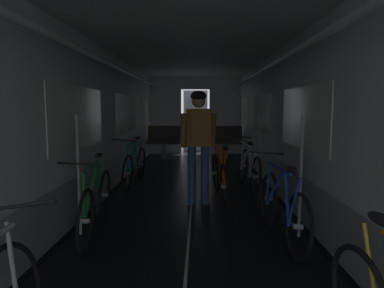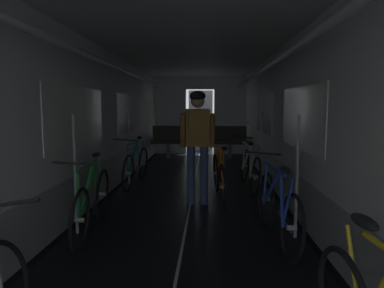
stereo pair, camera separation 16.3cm
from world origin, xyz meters
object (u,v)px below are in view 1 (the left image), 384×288
bench_seat_far_left (164,139)px  bicycle_orange_in_aisle (220,176)px  bicycle_white (249,168)px  person_cyclist_aisle (199,135)px  bicycle_blue (281,207)px  bicycle_teal (135,166)px  bicycle_green (96,202)px  bench_seat_far_right (226,139)px

bench_seat_far_left → bicycle_orange_in_aisle: bearing=-73.1°
bicycle_white → person_cyclist_aisle: (-0.91, -1.02, 0.69)m
bicycle_blue → bicycle_orange_in_aisle: bicycle_blue is taller
bicycle_white → bench_seat_far_left: bearing=117.5°
bicycle_orange_in_aisle → person_cyclist_aisle: bearing=-141.9°
bicycle_orange_in_aisle → bench_seat_far_left: bearing=106.9°
bicycle_teal → bicycle_green: same height
bicycle_teal → person_cyclist_aisle: size_ratio=0.98×
bench_seat_far_left → bicycle_white: (1.93, -3.69, -0.19)m
bench_seat_far_left → bicycle_teal: bench_seat_far_left is taller
bicycle_blue → bicycle_orange_in_aisle: bearing=109.5°
bench_seat_far_left → bench_seat_far_right: same height
bicycle_green → bicycle_white: bearing=47.0°
bicycle_teal → bicycle_orange_in_aisle: bearing=-30.9°
bench_seat_far_left → bicycle_teal: size_ratio=0.58×
bench_seat_far_right → bicycle_teal: bench_seat_far_right is taller
bench_seat_far_right → bicycle_teal: size_ratio=0.58×
bicycle_green → bicycle_orange_in_aisle: size_ratio=1.00×
bicycle_green → bicycle_orange_in_aisle: (1.54, 1.51, 0.00)m
bench_seat_far_left → bicycle_white: 4.17m
bicycle_teal → bicycle_orange_in_aisle: same height
bench_seat_far_left → bicycle_white: same height
bench_seat_far_right → bicycle_white: same height
bench_seat_far_right → person_cyclist_aisle: size_ratio=0.57×
bench_seat_far_right → bicycle_blue: 6.09m
bench_seat_far_left → person_cyclist_aisle: 4.84m
bicycle_white → person_cyclist_aisle: size_ratio=0.98×
bicycle_white → bicycle_blue: bearing=-89.7°
bicycle_orange_in_aisle → bicycle_teal: bearing=149.1°
bicycle_white → bicycle_green: 3.09m
bicycle_blue → bicycle_orange_in_aisle: 1.75m
bicycle_white → person_cyclist_aisle: 1.53m
bicycle_orange_in_aisle → bicycle_white: bearing=52.7°
bench_seat_far_right → bicycle_white: bearing=-88.1°
bench_seat_far_left → person_cyclist_aisle: bearing=-77.9°
bench_seat_far_right → bicycle_green: size_ratio=0.58×
bench_seat_far_left → bicycle_blue: bench_seat_far_left is taller
bicycle_teal → bicycle_blue: bearing=-50.4°
bicycle_green → bicycle_orange_in_aisle: 2.15m
bench_seat_far_right → bicycle_teal: (-1.99, -3.52, -0.18)m
bicycle_teal → person_cyclist_aisle: (1.21, -1.19, 0.69)m
person_cyclist_aisle → bench_seat_far_right: bearing=80.5°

